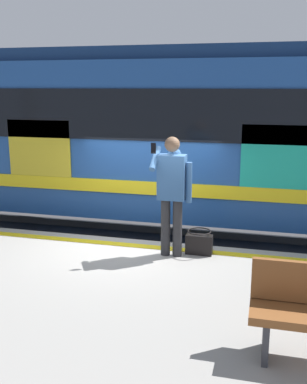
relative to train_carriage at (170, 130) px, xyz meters
name	(u,v)px	position (x,y,z in m)	size (l,w,h in m)	color
ground_plane	(139,290)	(0.01, 2.35, -2.51)	(26.11, 26.11, 0.00)	#3D3D3F
platform	(83,340)	(0.01, 4.73, -2.05)	(17.41, 4.74, 0.92)	gray
safety_line	(133,245)	(0.01, 2.65, -1.58)	(17.06, 0.16, 0.01)	yellow
track_rail_near	(161,252)	(0.01, 0.71, -2.43)	(22.63, 0.08, 0.16)	slate
track_rail_far	(175,231)	(0.01, -0.72, -2.43)	(22.63, 0.08, 0.16)	slate
train_carriage	(170,130)	(0.00, 0.00, 0.00)	(12.52, 3.02, 3.93)	#1E478C
passenger	(172,187)	(-0.67, 2.90, -0.53)	(0.57, 0.55, 1.79)	#262628
handbag	(199,243)	(-1.07, 2.76, -1.41)	(0.40, 0.36, 0.37)	black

